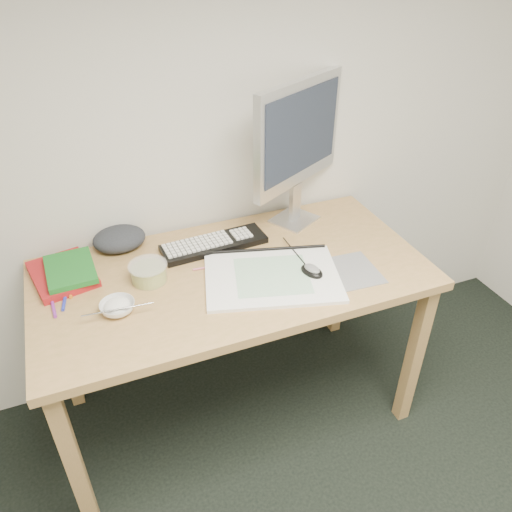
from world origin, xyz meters
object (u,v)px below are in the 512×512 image
Objects in this scene: desk at (233,289)px; sketchpad at (272,277)px; keyboard at (214,244)px; rice_bowl at (118,307)px; monitor at (298,138)px.

desk is 3.00× the size of sketchpad.
keyboard reaches higher than sketchpad.
sketchpad is 0.53m from rice_bowl.
keyboard is at bearing 94.34° from desk.
sketchpad is 0.55m from monitor.
monitor is at bearing 22.40° from rice_bowl.
desk is 12.50× the size of rice_bowl.
monitor is (0.25, 0.34, 0.35)m from sketchpad.
keyboard is (-0.01, 0.18, 0.09)m from desk.
desk is 0.20m from keyboard.
monitor is (0.36, 0.25, 0.44)m from desk.
keyboard is 3.61× the size of rice_bowl.
desk is 2.42× the size of monitor.
sketchpad is 4.17× the size of rice_bowl.
desk is at bearing 10.19° from rice_bowl.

